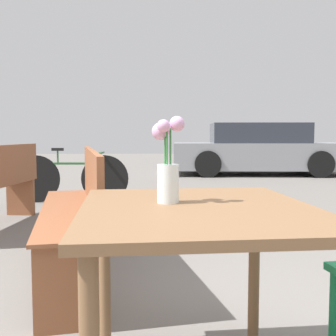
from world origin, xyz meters
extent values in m
cube|color=brown|center=(0.00, 0.00, 0.69)|extent=(0.85, 1.00, 0.03)
cylinder|color=brown|center=(-0.36, 0.39, 0.34)|extent=(0.05, 0.05, 0.68)
cylinder|color=brown|center=(0.31, 0.44, 0.34)|extent=(0.05, 0.05, 0.68)
cylinder|color=silver|center=(-0.10, 0.07, 0.78)|extent=(0.08, 0.08, 0.14)
cylinder|color=silver|center=(-0.10, 0.07, 0.75)|extent=(0.07, 0.07, 0.08)
cylinder|color=#337038|center=(-0.09, 0.07, 0.85)|extent=(0.01, 0.01, 0.26)
sphere|color=#CC99C6|center=(-0.07, 0.06, 0.99)|extent=(0.05, 0.05, 0.05)
cylinder|color=#337038|center=(-0.11, 0.08, 0.83)|extent=(0.01, 0.01, 0.23)
sphere|color=#CC99C6|center=(-0.12, 0.10, 0.96)|extent=(0.06, 0.06, 0.06)
cylinder|color=#337038|center=(-0.10, 0.06, 0.84)|extent=(0.01, 0.01, 0.25)
sphere|color=#CC99C6|center=(-0.12, 0.04, 0.98)|extent=(0.05, 0.05, 0.05)
cylinder|color=#197A47|center=(0.57, 0.18, 0.21)|extent=(0.03, 0.03, 0.41)
cube|color=brown|center=(-1.64, 2.83, 0.65)|extent=(0.23, 1.62, 0.40)
cube|color=brown|center=(-1.70, 3.60, 0.21)|extent=(0.33, 0.10, 0.43)
cube|color=brown|center=(-0.72, 1.45, 0.44)|extent=(0.70, 1.93, 0.02)
cube|color=brown|center=(-0.56, 1.48, 0.65)|extent=(0.38, 1.87, 0.40)
cube|color=brown|center=(-0.56, 0.57, 0.21)|extent=(0.33, 0.12, 0.43)
cube|color=brown|center=(-0.88, 2.32, 0.21)|extent=(0.33, 0.12, 0.43)
cylinder|color=black|center=(-1.77, 4.54, 0.33)|extent=(0.67, 0.05, 0.67)
cylinder|color=black|center=(-0.81, 4.53, 0.33)|extent=(0.67, 0.05, 0.67)
cube|color=#2D6633|center=(-1.29, 4.54, 0.55)|extent=(0.87, 0.05, 0.03)
cylinder|color=#2D6633|center=(-1.46, 4.54, 0.65)|extent=(0.02, 0.02, 0.20)
cube|color=black|center=(-1.46, 4.54, 0.75)|extent=(0.16, 0.06, 0.04)
cube|color=#2D6633|center=(-0.85, 4.53, 0.70)|extent=(0.05, 0.44, 0.02)
cube|color=gray|center=(2.43, 8.62, 0.45)|extent=(4.14, 1.90, 0.62)
cube|color=#2D333D|center=(2.43, 8.62, 1.00)|extent=(2.32, 1.64, 0.47)
cylinder|color=black|center=(3.73, 9.29, 0.30)|extent=(0.61, 0.22, 0.60)
cylinder|color=black|center=(3.62, 7.76, 0.30)|extent=(0.61, 0.22, 0.60)
cylinder|color=black|center=(1.24, 9.47, 0.30)|extent=(0.61, 0.22, 0.60)
cylinder|color=black|center=(1.13, 7.94, 0.30)|extent=(0.61, 0.22, 0.60)
camera|label=1|loc=(-0.16, -1.42, 0.95)|focal=45.00mm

